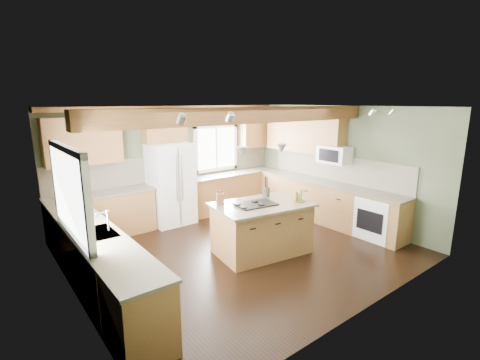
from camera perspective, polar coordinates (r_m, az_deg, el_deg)
floor at (r=6.57m, az=0.07°, el=-11.37°), size 5.60×5.60×0.00m
ceiling at (r=6.00m, az=0.08°, el=11.92°), size 5.60×5.60×0.00m
wall_back at (r=8.23m, az=-10.73°, el=2.85°), size 5.60×0.00×5.60m
wall_left at (r=5.00m, az=-26.16°, el=-4.72°), size 0.00×5.00×5.00m
wall_right at (r=8.15m, az=15.78°, el=2.49°), size 0.00×5.00×5.00m
ceiling_beam at (r=5.76m, az=1.98°, el=10.59°), size 5.55×0.26×0.26m
soffit_trim at (r=8.02m, az=-10.77°, el=11.51°), size 5.55×0.20×0.10m
backsplash_back at (r=8.23m, az=-10.65°, el=2.22°), size 5.58×0.03×0.58m
backsplash_right at (r=8.18m, az=15.40°, el=1.91°), size 0.03×3.70×0.58m
base_cab_back_left at (r=7.52m, az=-21.60°, el=-5.54°), size 2.02×0.60×0.88m
counter_back_left at (r=7.40m, az=-21.89°, el=-2.15°), size 2.06×0.64×0.04m
base_cab_back_right at (r=8.94m, az=-1.10°, el=-1.78°), size 2.62×0.60×0.88m
counter_back_right at (r=8.83m, az=-1.11°, el=1.11°), size 2.66×0.64×0.04m
base_cab_left at (r=5.41m, az=-22.19°, el=-12.81°), size 0.60×3.70×0.88m
counter_left at (r=5.24m, az=-22.62°, el=-8.25°), size 0.64×3.74×0.04m
base_cab_right at (r=8.14m, az=13.87°, el=-3.64°), size 0.60×3.70×0.88m
counter_right at (r=8.02m, az=14.05°, el=-0.49°), size 0.64×3.74×0.04m
upper_cab_back_left at (r=7.29m, az=-24.37°, el=5.83°), size 1.40×0.35×0.90m
upper_cab_over_fridge at (r=7.84m, az=-12.36°, el=8.55°), size 0.96×0.35×0.70m
upper_cab_right at (r=8.49m, az=10.42°, el=7.59°), size 0.35×2.20×0.90m
upper_cab_back_corner at (r=9.28m, az=2.43°, el=8.22°), size 0.90×0.35×0.90m
window_left at (r=4.99m, az=-26.34°, el=-1.79°), size 0.04×1.60×1.05m
window_back at (r=8.76m, az=-4.02°, el=5.29°), size 1.10×0.04×1.00m
sink at (r=5.23m, az=-22.62°, el=-8.20°), size 0.50×0.65×0.03m
faucet at (r=5.23m, az=-20.86°, el=-6.37°), size 0.02×0.02×0.28m
dishwasher at (r=4.32m, az=-16.92°, el=-19.43°), size 0.60×0.60×0.84m
oven at (r=7.45m, az=21.71°, el=-5.82°), size 0.60×0.72×0.84m
microwave at (r=7.91m, az=15.23°, el=4.06°), size 0.40×0.70×0.38m
pendant_left at (r=5.77m, az=0.42°, el=4.71°), size 0.18×0.18×0.16m
pendant_right at (r=6.20m, az=6.86°, el=5.19°), size 0.18×0.18×0.16m
refrigerator at (r=7.85m, az=-11.27°, el=-0.65°), size 0.90×0.74×1.80m
island at (r=6.34m, az=3.56°, el=-8.05°), size 1.72×1.20×0.88m
island_top at (r=6.19m, az=3.62°, el=-4.06°), size 1.85×1.32×0.04m
cooktop at (r=6.11m, az=2.58°, el=-3.98°), size 0.75×0.56×0.02m
knife_block at (r=6.09m, az=-3.29°, el=-3.13°), size 0.15×0.12×0.21m
utensil_crock at (r=6.62m, az=4.33°, el=-1.96°), size 0.16×0.16×0.18m
bottle_tray at (r=6.37m, az=9.62°, el=-2.55°), size 0.31×0.31×0.21m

